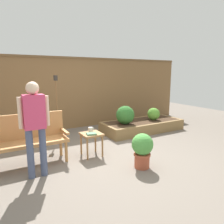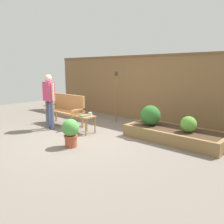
% 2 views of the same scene
% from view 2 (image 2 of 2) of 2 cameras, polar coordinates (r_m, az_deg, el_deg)
% --- Properties ---
extents(ground_plane, '(14.00, 14.00, 0.00)m').
position_cam_2_polar(ground_plane, '(6.03, -6.12, -6.18)').
color(ground_plane, '#70665B').
extents(fence_back, '(8.40, 0.14, 2.16)m').
position_cam_2_polar(fence_back, '(7.78, 8.14, 5.77)').
color(fence_back, brown).
rests_on(fence_back, ground_plane).
extents(garden_bench, '(1.44, 0.48, 0.94)m').
position_cam_2_polar(garden_bench, '(7.35, -11.17, 1.10)').
color(garden_bench, '#B77F47').
rests_on(garden_bench, ground_plane).
extents(side_table, '(0.40, 0.40, 0.48)m').
position_cam_2_polar(side_table, '(6.31, -6.32, -1.70)').
color(side_table, '#9E7042').
rests_on(side_table, ground_plane).
extents(cup_on_table, '(0.13, 0.09, 0.09)m').
position_cam_2_polar(cup_on_table, '(6.33, -5.30, -0.45)').
color(cup_on_table, silver).
rests_on(cup_on_table, side_table).
extents(book_on_table, '(0.22, 0.19, 0.03)m').
position_cam_2_polar(book_on_table, '(6.26, -7.11, -0.90)').
color(book_on_table, '#4C7A56').
rests_on(book_on_table, side_table).
extents(potted_boxwood, '(0.39, 0.39, 0.63)m').
position_cam_2_polar(potted_boxwood, '(5.30, -10.02, -4.58)').
color(potted_boxwood, '#A84C33').
rests_on(potted_boxwood, ground_plane).
extents(raised_planter_bed, '(2.40, 1.00, 0.30)m').
position_cam_2_polar(raised_planter_bed, '(5.89, 14.98, -5.37)').
color(raised_planter_bed, olive).
rests_on(raised_planter_bed, ground_plane).
extents(shrub_near_bench, '(0.51, 0.51, 0.51)m').
position_cam_2_polar(shrub_near_bench, '(6.05, 9.34, -0.80)').
color(shrub_near_bench, brown).
rests_on(shrub_near_bench, raised_planter_bed).
extents(shrub_far_corner, '(0.37, 0.37, 0.37)m').
position_cam_2_polar(shrub_far_corner, '(5.60, 18.12, -2.85)').
color(shrub_far_corner, brown).
rests_on(shrub_far_corner, raised_planter_bed).
extents(tiki_torch, '(0.10, 0.10, 1.63)m').
position_cam_2_polar(tiki_torch, '(7.47, 1.03, 5.92)').
color(tiki_torch, brown).
rests_on(tiki_torch, ground_plane).
extents(person_by_bench, '(0.47, 0.20, 1.56)m').
position_cam_2_polar(person_by_bench, '(6.89, -15.07, 3.57)').
color(person_by_bench, '#475170').
rests_on(person_by_bench, ground_plane).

